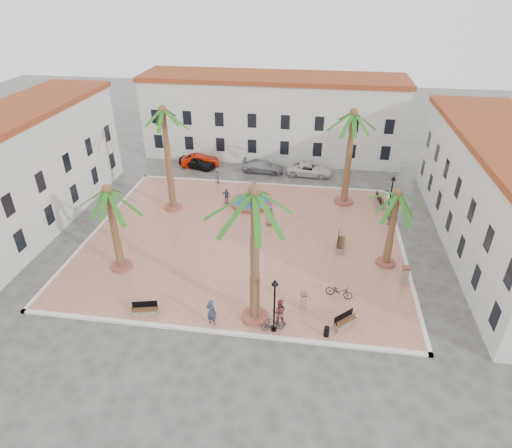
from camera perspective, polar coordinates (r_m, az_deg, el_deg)
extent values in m
plane|color=#56544F|center=(36.23, -1.57, -2.07)|extent=(120.00, 120.00, 0.00)
cube|color=tan|center=(36.19, -1.57, -1.97)|extent=(26.00, 22.00, 0.15)
cube|color=silver|center=(45.74, 0.76, 5.37)|extent=(26.30, 0.30, 0.16)
cube|color=silver|center=(27.73, -5.51, -14.09)|extent=(26.30, 0.30, 0.16)
cube|color=silver|center=(36.58, 18.97, -3.44)|extent=(0.30, 22.30, 0.16)
cube|color=silver|center=(40.24, -20.14, -0.40)|extent=(0.30, 22.30, 0.16)
cube|color=silver|center=(52.54, 2.15, 13.88)|extent=(30.00, 7.00, 9.00)
cube|color=#913C1C|center=(51.39, 2.25, 18.96)|extent=(30.40, 7.40, 0.50)
cube|color=black|center=(53.04, -12.84, 10.69)|extent=(1.00, 0.12, 1.60)
cube|color=black|center=(51.85, -8.89, 10.63)|extent=(1.00, 0.12, 1.60)
cube|color=black|center=(50.90, -4.77, 10.51)|extent=(1.00, 0.12, 1.60)
cube|color=black|center=(50.22, -0.52, 10.34)|extent=(1.00, 0.12, 1.60)
cube|color=black|center=(49.82, 3.81, 10.10)|extent=(1.00, 0.12, 1.60)
cube|color=black|center=(49.69, 8.18, 9.80)|extent=(1.00, 0.12, 1.60)
cube|color=black|center=(49.85, 12.54, 9.45)|extent=(1.00, 0.12, 1.60)
cube|color=black|center=(50.29, 16.84, 9.05)|extent=(1.00, 0.12, 1.60)
cube|color=black|center=(52.14, -13.22, 13.79)|extent=(1.00, 0.12, 1.60)
cube|color=black|center=(50.92, -9.16, 13.80)|extent=(1.00, 0.12, 1.60)
cube|color=black|center=(49.97, -4.92, 13.75)|extent=(1.00, 0.12, 1.60)
cube|color=black|center=(49.27, -0.54, 13.61)|extent=(1.00, 0.12, 1.60)
cube|color=black|center=(48.86, 3.93, 13.40)|extent=(1.00, 0.12, 1.60)
cube|color=black|center=(48.73, 8.45, 13.10)|extent=(1.00, 0.12, 1.60)
cube|color=black|center=(48.89, 12.94, 12.73)|extent=(1.00, 0.12, 1.60)
cube|color=black|center=(49.34, 17.37, 12.28)|extent=(1.00, 0.12, 1.60)
cube|color=silver|center=(38.39, 29.86, 2.82)|extent=(7.00, 26.00, 8.50)
cube|color=black|center=(29.09, 29.32, -10.66)|extent=(0.12, 1.00, 1.60)
cube|color=black|center=(31.82, 27.36, -6.35)|extent=(0.12, 1.00, 1.60)
cube|color=black|center=(34.74, 25.75, -2.73)|extent=(0.12, 1.00, 1.60)
cube|color=black|center=(37.80, 24.40, 0.31)|extent=(0.12, 1.00, 1.60)
cube|color=black|center=(40.97, 23.25, 2.89)|extent=(0.12, 1.00, 1.60)
cube|color=black|center=(44.22, 22.27, 5.10)|extent=(0.12, 1.00, 1.60)
cube|color=black|center=(47.54, 21.41, 7.00)|extent=(0.12, 1.00, 1.60)
cube|color=black|center=(27.41, 30.89, -5.86)|extent=(0.12, 1.00, 1.60)
cube|color=black|center=(30.30, 28.68, -1.77)|extent=(0.12, 1.00, 1.60)
cube|color=black|center=(33.35, 26.88, 1.60)|extent=(0.12, 1.00, 1.60)
cube|color=black|center=(36.53, 25.38, 4.38)|extent=(0.12, 1.00, 1.60)
cube|color=black|center=(39.80, 24.12, 6.72)|extent=(0.12, 1.00, 1.60)
cube|color=black|center=(43.14, 23.04, 8.69)|extent=(0.12, 1.00, 1.60)
cube|color=black|center=(46.54, 22.11, 10.37)|extent=(0.12, 1.00, 1.60)
cube|color=silver|center=(41.44, -28.69, 5.80)|extent=(6.00, 24.00, 9.50)
cube|color=#913C1C|center=(39.93, -30.47, 12.28)|extent=(6.40, 24.40, 0.50)
cube|color=black|center=(36.57, -28.99, -1.95)|extent=(0.12, 1.00, 1.60)
cube|color=black|center=(39.31, -25.84, 1.11)|extent=(0.12, 1.00, 1.60)
cube|color=black|center=(42.26, -23.11, 3.76)|extent=(0.12, 1.00, 1.60)
cube|color=black|center=(45.37, -20.73, 6.04)|extent=(0.12, 1.00, 1.60)
cube|color=black|center=(48.62, -18.65, 8.02)|extent=(0.12, 1.00, 1.60)
cube|color=black|center=(35.25, -30.19, 2.19)|extent=(0.12, 1.00, 1.60)
cube|color=black|center=(38.09, -26.84, 5.05)|extent=(0.12, 1.00, 1.60)
cube|color=black|center=(41.13, -23.94, 7.48)|extent=(0.12, 1.00, 1.60)
cube|color=black|center=(44.32, -21.43, 9.56)|extent=(0.12, 1.00, 1.60)
cube|color=black|center=(47.63, -19.24, 11.34)|extent=(0.12, 1.00, 1.60)
cylinder|color=#A55042|center=(41.33, -0.63, 2.87)|extent=(3.87, 3.87, 0.37)
cylinder|color=#194C8C|center=(41.25, -0.63, 3.07)|extent=(3.41, 3.41, 0.06)
cylinder|color=gray|center=(41.24, -0.63, 3.09)|extent=(0.83, 0.83, 0.74)
cylinder|color=gray|center=(40.91, -0.64, 4.01)|extent=(0.55, 0.55, 1.11)
sphere|color=gray|center=(40.60, -0.65, 4.88)|extent=(0.41, 0.41, 0.41)
cylinder|color=#A55042|center=(41.47, -10.95, 2.28)|extent=(1.65, 1.65, 0.25)
cylinder|color=brown|center=(39.51, -11.61, 8.32)|extent=(0.54, 0.54, 9.19)
sphere|color=brown|center=(38.07, -12.34, 14.73)|extent=(0.72, 0.72, 0.72)
cylinder|color=#A55042|center=(34.18, -17.48, -5.36)|extent=(1.58, 1.58, 0.24)
cylinder|color=brown|center=(32.45, -18.37, -0.62)|extent=(0.51, 0.51, 6.36)
sphere|color=brown|center=(31.01, -19.31, 4.42)|extent=(0.69, 0.69, 0.69)
cylinder|color=#A55042|center=(28.32, -0.14, -12.21)|extent=(1.71, 1.71, 0.26)
cylinder|color=brown|center=(25.44, -0.16, -4.59)|extent=(0.56, 0.56, 8.92)
sphere|color=brown|center=(23.16, -0.17, 4.48)|extent=(0.75, 0.75, 0.75)
cylinder|color=#A55042|center=(34.49, 16.89, -4.91)|extent=(1.49, 1.49, 0.22)
cylinder|color=brown|center=(32.90, 17.66, -0.59)|extent=(0.48, 0.48, 5.84)
sphere|color=brown|center=(31.56, 18.48, 3.95)|extent=(0.65, 0.65, 0.65)
cylinder|color=#A55042|center=(42.56, 11.60, 2.99)|extent=(1.76, 1.76, 0.26)
cylinder|color=brown|center=(40.76, 12.24, 8.51)|extent=(0.57, 0.57, 8.59)
sphere|color=brown|center=(39.40, 12.94, 14.30)|extent=(0.77, 0.77, 0.77)
cube|color=gray|center=(29.45, -14.55, -11.28)|extent=(1.80, 0.91, 0.38)
cube|color=#56351E|center=(29.30, -14.61, -10.95)|extent=(1.69, 0.84, 0.06)
cube|color=black|center=(29.29, -14.62, -10.30)|extent=(1.60, 0.42, 0.48)
cylinder|color=black|center=(29.39, -16.22, -10.79)|extent=(0.05, 0.05, 0.29)
cylinder|color=black|center=(29.09, -13.03, -10.76)|extent=(0.05, 0.05, 0.29)
cube|color=gray|center=(28.35, 11.80, -12.80)|extent=(1.59, 1.54, 0.38)
cube|color=#56351E|center=(28.21, 11.84, -12.48)|extent=(1.49, 1.44, 0.06)
cube|color=black|center=(28.14, 11.60, -11.88)|extent=(1.20, 1.13, 0.47)
cylinder|color=black|center=(27.68, 10.67, -13.01)|extent=(0.05, 0.05, 0.28)
cylinder|color=black|center=(28.60, 13.02, -11.63)|extent=(0.05, 0.05, 0.28)
cube|color=gray|center=(35.48, 11.21, -2.77)|extent=(0.80, 2.05, 0.44)
cube|color=#56351E|center=(35.35, 11.25, -2.42)|extent=(0.73, 1.93, 0.07)
cube|color=black|center=(35.19, 10.90, -1.97)|extent=(0.23, 1.88, 0.56)
cylinder|color=black|center=(34.48, 11.16, -3.07)|extent=(0.05, 0.05, 0.33)
cylinder|color=black|center=(36.08, 11.38, -1.45)|extent=(0.05, 0.05, 0.33)
cube|color=gray|center=(42.92, 16.25, 2.73)|extent=(0.89, 2.07, 0.44)
cube|color=#56351E|center=(42.80, 16.29, 3.03)|extent=(0.82, 1.95, 0.07)
cube|color=black|center=(42.60, 16.03, 3.39)|extent=(0.33, 1.88, 0.56)
cylinder|color=black|center=(41.94, 16.63, 2.59)|extent=(0.05, 0.05, 0.33)
cylinder|color=black|center=(43.56, 16.02, 3.76)|extent=(0.05, 0.05, 0.33)
cylinder|color=black|center=(27.58, 2.37, -13.83)|extent=(0.36, 0.36, 0.16)
cylinder|color=black|center=(26.35, 2.46, -11.02)|extent=(0.12, 0.12, 3.56)
cone|color=black|center=(25.11, 2.55, -7.72)|extent=(0.44, 0.44, 0.40)
sphere|color=beige|center=(25.21, 2.55, -7.98)|extent=(0.24, 0.24, 0.24)
cylinder|color=black|center=(41.23, 17.08, 1.18)|extent=(0.36, 0.36, 0.16)
cylinder|color=black|center=(40.43, 17.46, 3.40)|extent=(0.12, 0.12, 3.55)
cone|color=black|center=(39.64, 17.88, 5.87)|extent=(0.43, 0.43, 0.39)
sphere|color=beige|center=(39.69, 17.85, 5.68)|extent=(0.24, 0.24, 0.24)
cube|color=gray|center=(28.88, 6.33, -10.23)|extent=(0.41, 0.41, 1.16)
cube|color=#A55042|center=(28.48, 6.41, -9.27)|extent=(0.51, 0.51, 0.09)
cube|color=gray|center=(43.10, -0.27, 4.70)|extent=(0.43, 0.43, 1.19)
cube|color=#A55042|center=(42.83, -0.27, 5.47)|extent=(0.54, 0.54, 0.09)
cube|color=gray|center=(32.53, 19.24, -6.53)|extent=(0.43, 0.43, 1.34)
cube|color=#A55042|center=(32.12, 19.45, -5.50)|extent=(0.54, 0.54, 0.10)
cylinder|color=black|center=(27.38, 9.39, -13.96)|extent=(0.35, 0.35, 0.68)
imported|color=#2D3347|center=(27.51, -5.96, -11.62)|extent=(0.81, 0.66, 1.92)
imported|color=black|center=(30.21, 11.03, -8.77)|extent=(2.00, 1.11, 1.00)
imported|color=brown|center=(27.43, 3.12, -11.64)|extent=(0.96, 0.76, 1.91)
imported|color=black|center=(27.32, 2.26, -13.24)|extent=(1.59, 0.86, 0.92)
imported|color=#806D54|center=(37.59, 1.82, 1.16)|extent=(1.02, 0.76, 1.88)
imported|color=#374260|center=(41.37, -3.99, 3.77)|extent=(1.00, 0.63, 1.59)
imported|color=#46464A|center=(45.59, -5.07, 6.43)|extent=(1.03, 1.26, 1.70)
imported|color=#716156|center=(39.59, 17.48, 1.07)|extent=(0.99, 1.61, 1.65)
imported|color=black|center=(50.14, -7.84, 8.22)|extent=(4.64, 2.85, 1.47)
imported|color=#AF1300|center=(50.48, -7.47, 8.37)|extent=(4.50, 2.29, 1.42)
imported|color=#95949C|center=(48.59, 0.91, 7.69)|extent=(4.75, 2.18, 1.34)
imported|color=white|center=(48.15, 7.15, 7.24)|extent=(5.00, 2.48, 1.36)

